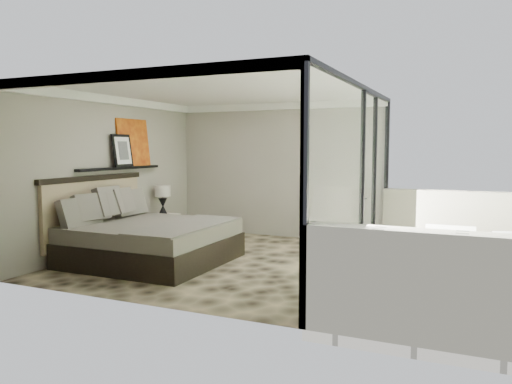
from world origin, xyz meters
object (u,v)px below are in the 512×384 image
at_px(table_lamp, 163,196).
at_px(lounger, 448,259).
at_px(nightstand, 165,228).
at_px(bed, 146,238).

xyz_separation_m(table_lamp, lounger, (5.48, -0.45, -0.71)).
bearing_deg(nightstand, bed, -88.58).
height_order(table_lamp, lounger, table_lamp).
xyz_separation_m(bed, lounger, (4.61, 1.30, -0.20)).
bearing_deg(lounger, nightstand, 174.25).
relative_size(nightstand, table_lamp, 0.81).
relative_size(bed, lounger, 1.54).
bearing_deg(bed, nightstand, 115.45).
xyz_separation_m(nightstand, table_lamp, (-0.02, -0.02, 0.66)).
bearing_deg(bed, table_lamp, 116.34).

